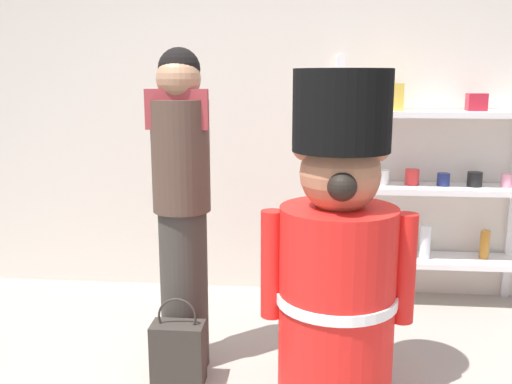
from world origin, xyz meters
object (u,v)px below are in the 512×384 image
(person_shopper, at_px, (182,202))
(shopping_bag, at_px, (178,353))
(teddy_bear_guard, at_px, (338,257))
(merchandise_shelf, at_px, (426,184))

(person_shopper, relative_size, shopping_bag, 3.64)
(teddy_bear_guard, height_order, shopping_bag, teddy_bear_guard)
(merchandise_shelf, height_order, teddy_bear_guard, merchandise_shelf)
(teddy_bear_guard, bearing_deg, shopping_bag, 177.38)
(merchandise_shelf, xyz_separation_m, shopping_bag, (-1.45, -1.22, -0.67))
(merchandise_shelf, distance_m, person_shopper, 1.77)
(merchandise_shelf, relative_size, teddy_bear_guard, 1.06)
(shopping_bag, bearing_deg, merchandise_shelf, 40.27)
(teddy_bear_guard, bearing_deg, merchandise_shelf, 62.59)
(teddy_bear_guard, relative_size, shopping_bag, 3.41)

